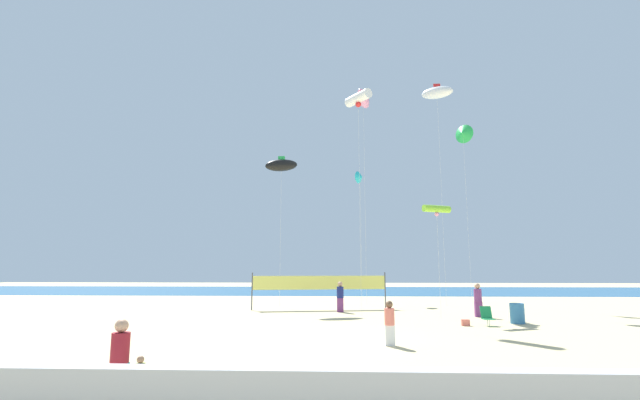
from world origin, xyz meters
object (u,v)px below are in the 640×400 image
toddler_figure (140,377)px  kite_green_delta (463,134)px  beachgoer_plum_shirt (478,299)px  trash_barrel (517,313)px  kite_black_inflatable (281,165)px  beachgoer_coral_shirt (390,322)px  volleyball_net (320,284)px  kite_lime_tube (437,209)px  kite_white_inflatable (437,93)px  beach_handbag (465,323)px  kite_cyan_delta (360,177)px  folding_beach_chair (487,316)px  kite_pink_inflatable (363,99)px  beachgoer_navy_shirt (340,296)px  mother_figure (120,357)px  kite_white_tube (358,99)px

toddler_figure → kite_green_delta: bearing=49.4°
beachgoer_plum_shirt → trash_barrel: (1.02, -2.77, -0.50)m
kite_black_inflatable → beachgoer_plum_shirt: bearing=-25.8°
beachgoer_coral_shirt → kite_green_delta: (8.42, 18.48, 12.74)m
volleyball_net → kite_lime_tube: bearing=-35.2°
kite_green_delta → kite_white_inflatable: 4.13m
beach_handbag → kite_white_inflatable: kite_white_inflatable is taller
kite_cyan_delta → kite_black_inflatable: bearing=-134.0°
folding_beach_chair → kite_pink_inflatable: 20.25m
toddler_figure → folding_beach_chair: 16.53m
toddler_figure → kite_lime_tube: (9.71, 14.94, 5.50)m
toddler_figure → beachgoer_navy_shirt: beachgoer_navy_shirt is taller
mother_figure → beachgoer_navy_shirt: 18.71m
trash_barrel → toddler_figure: bearing=-135.1°
trash_barrel → kite_cyan_delta: kite_cyan_delta is taller
beachgoer_navy_shirt → volleyball_net: volleyball_net is taller
kite_white_tube → kite_white_inflatable: (6.54, 6.93, 3.20)m
beach_handbag → kite_green_delta: bearing=72.1°
kite_white_tube → kite_white_inflatable: size_ratio=0.79×
trash_barrel → folding_beach_chair: bearing=-154.5°
folding_beach_chair → kite_white_inflatable: (0.75, 11.03, 15.86)m
mother_figure → toddler_figure: 0.60m
toddler_figure → beachgoer_navy_shirt: 18.58m
kite_pink_inflatable → beachgoer_plum_shirt: bearing=-54.7°
beachgoer_navy_shirt → volleyball_net: size_ratio=0.21×
trash_barrel → kite_lime_tube: 6.70m
beachgoer_plum_shirt → folding_beach_chair: (-0.74, -3.61, -0.52)m
kite_black_inflatable → kite_white_inflatable: bearing=7.7°
toddler_figure → folding_beach_chair: size_ratio=1.01×
beach_handbag → kite_white_tube: (-4.72, 4.22, 12.98)m
beachgoer_coral_shirt → kite_green_delta: 23.97m
kite_green_delta → kite_white_tube: bearing=-135.3°
kite_white_tube → kite_pink_inflatable: kite_pink_inflatable is taller
mother_figure → folding_beach_chair: size_ratio=1.87×
volleyball_net → kite_green_delta: bearing=24.8°
kite_black_inflatable → kite_lime_tube: 12.48m
kite_black_inflatable → kite_cyan_delta: bearing=46.0°
folding_beach_chair → trash_barrel: trash_barrel is taller
beachgoer_coral_shirt → beachgoer_plum_shirt: beachgoer_plum_shirt is taller
kite_white_inflatable → folding_beach_chair: bearing=-93.9°
toddler_figure → beachgoer_coral_shirt: (5.99, 6.58, 0.35)m
beachgoer_navy_shirt → beachgoer_coral_shirt: 11.63m
beachgoer_navy_shirt → beachgoer_plum_shirt: bearing=-18.8°
trash_barrel → kite_green_delta: bearing=83.4°
kite_pink_inflatable → kite_cyan_delta: 6.91m
beachgoer_plum_shirt → volleyball_net: size_ratio=0.21×
toddler_figure → kite_white_inflatable: bearing=51.9°
kite_lime_tube → kite_pink_inflatable: (-3.47, 8.89, 10.23)m
folding_beach_chair → beachgoer_navy_shirt: bearing=95.4°
mother_figure → volleyball_net: bearing=58.5°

